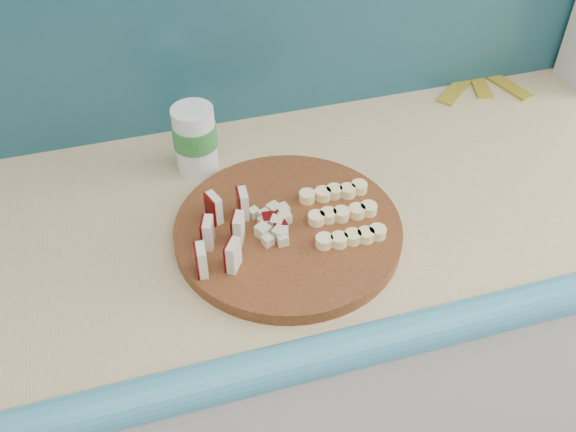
{
  "coord_description": "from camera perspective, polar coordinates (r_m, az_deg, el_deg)",
  "views": [
    {
      "loc": [
        -0.52,
        0.73,
        1.64
      ],
      "look_at": [
        -0.31,
        1.44,
        0.95
      ],
      "focal_mm": 40.0,
      "sensor_mm": 36.0,
      "label": 1
    }
  ],
  "objects": [
    {
      "name": "apple_chunks",
      "position": [
        1.01,
        -1.29,
        -0.61
      ],
      "size": [
        0.06,
        0.06,
        0.02
      ],
      "color": "beige",
      "rests_on": "cutting_board"
    },
    {
      "name": "apple_wedges",
      "position": [
        0.98,
        -5.83,
        -1.33
      ],
      "size": [
        0.11,
        0.14,
        0.05
      ],
      "color": "beige",
      "rests_on": "cutting_board"
    },
    {
      "name": "canister",
      "position": [
        1.14,
        -8.26,
        6.86
      ],
      "size": [
        0.08,
        0.08,
        0.13
      ],
      "rotation": [
        0.0,
        0.0,
        -0.24
      ],
      "color": "silver",
      "rests_on": "kitchen_counter"
    },
    {
      "name": "banana_peel",
      "position": [
        1.46,
        16.65,
        11.27
      ],
      "size": [
        0.2,
        0.18,
        0.01
      ],
      "rotation": [
        0.0,
        0.0,
        -0.43
      ],
      "color": "gold",
      "rests_on": "kitchen_counter"
    },
    {
      "name": "cutting_board",
      "position": [
        1.03,
        0.0,
        -1.28
      ],
      "size": [
        0.39,
        0.39,
        0.02
      ],
      "primitive_type": "cylinder",
      "rotation": [
        0.0,
        0.0,
        -0.08
      ],
      "color": "#4B2310",
      "rests_on": "kitchen_counter"
    },
    {
      "name": "kitchen_counter",
      "position": [
        1.54,
        14.35,
        -9.04
      ],
      "size": [
        2.2,
        0.63,
        0.91
      ],
      "color": "beige",
      "rests_on": "ground"
    },
    {
      "name": "banana_slices",
      "position": [
        1.03,
        4.87,
        0.19
      ],
      "size": [
        0.12,
        0.14,
        0.02
      ],
      "color": "#FAE899",
      "rests_on": "cutting_board"
    }
  ]
}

